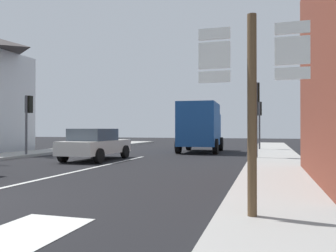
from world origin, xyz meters
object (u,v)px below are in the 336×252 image
at_px(traffic_light_near_left, 28,112).
at_px(traffic_light_near_right, 256,103).
at_px(sedan_far, 95,144).
at_px(traffic_light_far_right, 259,115).
at_px(delivery_truck, 200,126).
at_px(route_sign_post, 252,99).

bearing_deg(traffic_light_near_left, traffic_light_near_right, 6.59).
relative_size(sedan_far, traffic_light_far_right, 1.29).
bearing_deg(delivery_truck, traffic_light_near_left, -143.17).
distance_m(route_sign_post, traffic_light_far_right, 18.08).
height_order(delivery_truck, traffic_light_far_right, traffic_light_far_right).
relative_size(delivery_truck, traffic_light_far_right, 1.56).
distance_m(delivery_truck, route_sign_post, 16.29).
xyz_separation_m(sedan_far, traffic_light_near_left, (-4.34, 0.79, 1.61)).
relative_size(delivery_truck, route_sign_post, 1.59).
relative_size(route_sign_post, traffic_light_far_right, 0.98).
relative_size(traffic_light_far_right, traffic_light_near_right, 0.90).
distance_m(traffic_light_far_right, traffic_light_near_right, 6.91).
distance_m(delivery_truck, traffic_light_far_right, 4.26).
bearing_deg(route_sign_post, delivery_truck, 103.51).
distance_m(delivery_truck, traffic_light_near_left, 10.05).
bearing_deg(traffic_light_near_right, traffic_light_near_left, -173.41).
height_order(sedan_far, traffic_light_near_left, traffic_light_near_left).
bearing_deg(route_sign_post, traffic_light_far_right, 90.83).
height_order(route_sign_post, traffic_light_far_right, traffic_light_far_right).
bearing_deg(sedan_far, traffic_light_near_left, 169.71).
bearing_deg(delivery_truck, sedan_far, -118.47).
xyz_separation_m(traffic_light_far_right, traffic_light_near_right, (0.00, -6.91, 0.27)).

